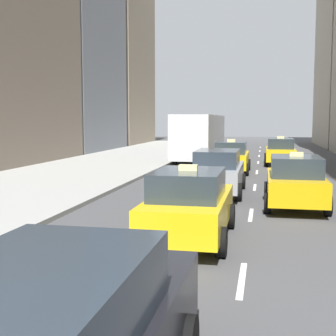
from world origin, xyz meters
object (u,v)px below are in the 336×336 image
at_px(taxi_lead, 295,181).
at_px(city_bus, 200,135).
at_px(taxi_second, 280,151).
at_px(sedan_silver_behind, 218,172).
at_px(taxi_fourth, 231,157).
at_px(taxi_third, 189,204).

distance_m(taxi_lead, city_bus, 18.87).
bearing_deg(taxi_second, taxi_lead, -90.00).
xyz_separation_m(taxi_second, sedan_silver_behind, (-2.80, -12.77, 0.02)).
bearing_deg(city_bus, sedan_silver_behind, -79.88).
relative_size(taxi_second, taxi_fourth, 1.00).
distance_m(taxi_second, city_bus, 6.42).
distance_m(taxi_lead, sedan_silver_behind, 3.59).
bearing_deg(sedan_silver_behind, taxi_fourth, 90.00).
relative_size(taxi_lead, taxi_fourth, 1.00).
bearing_deg(taxi_fourth, city_bus, 109.04).
xyz_separation_m(taxi_third, taxi_fourth, (0.00, 14.81, 0.00)).
height_order(taxi_lead, taxi_second, same).
relative_size(sedan_silver_behind, city_bus, 0.42).
height_order(taxi_lead, taxi_fourth, same).
bearing_deg(taxi_fourth, taxi_lead, -74.13).
height_order(taxi_third, city_bus, city_bus).
bearing_deg(taxi_fourth, taxi_third, -90.00).
xyz_separation_m(taxi_lead, taxi_third, (-2.80, -4.96, 0.00)).
bearing_deg(taxi_lead, taxi_third, -119.47).
height_order(taxi_fourth, city_bus, city_bus).
xyz_separation_m(taxi_fourth, city_bus, (-2.81, 8.15, 0.91)).
distance_m(taxi_second, taxi_third, 20.17).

